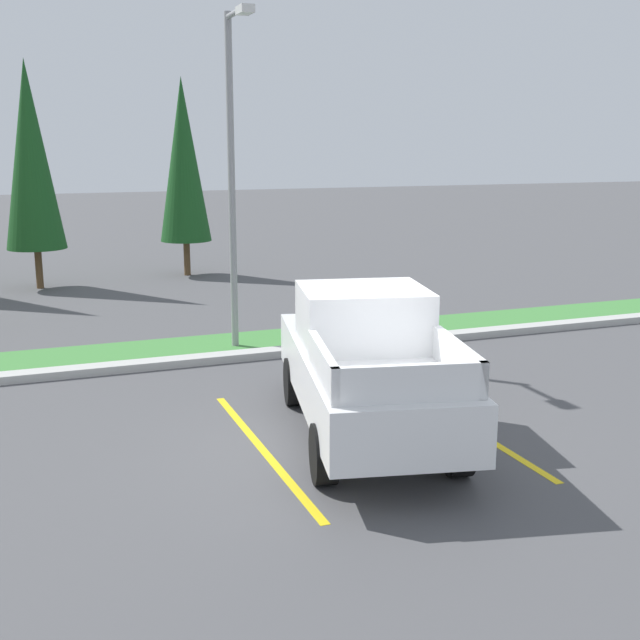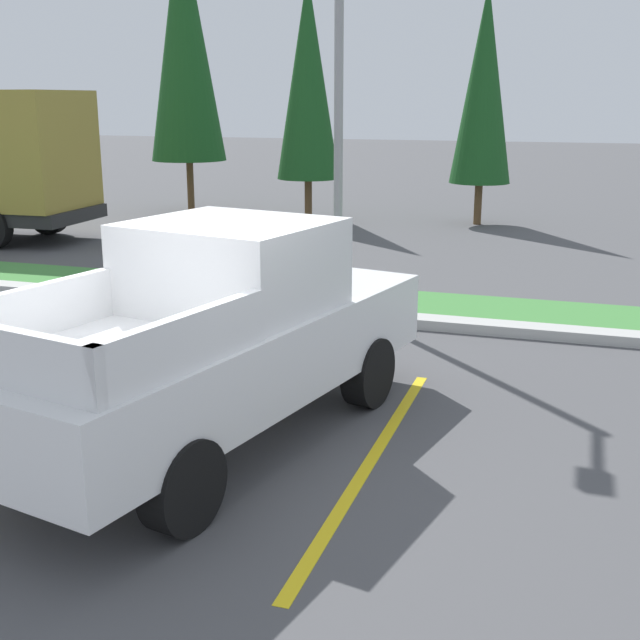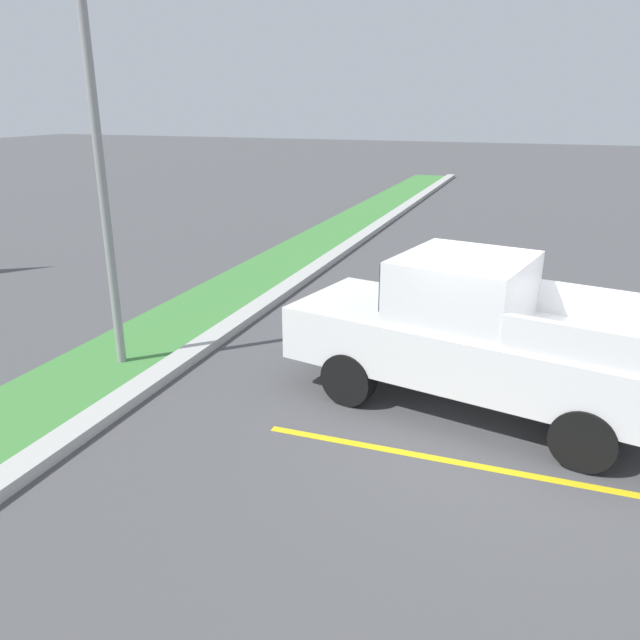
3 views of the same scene
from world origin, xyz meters
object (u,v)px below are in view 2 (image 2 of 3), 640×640
object	(u,v)px
street_light	(336,58)
cypress_tree_left_inner	(308,78)
cypress_tree_leftmost	(184,38)
cypress_tree_center	(484,85)
pickup_truck_main	(218,335)

from	to	relation	value
street_light	cypress_tree_left_inner	distance (m)	9.53
street_light	cypress_tree_leftmost	world-z (taller)	cypress_tree_leftmost
cypress_tree_leftmost	cypress_tree_center	distance (m)	8.48
pickup_truck_main	cypress_tree_center	world-z (taller)	cypress_tree_center
cypress_tree_leftmost	pickup_truck_main	bearing A→B (deg)	-62.45
street_light	cypress_tree_center	size ratio (longest dim) A/B	1.07
street_light	cypress_tree_center	distance (m)	9.76
cypress_tree_leftmost	cypress_tree_left_inner	world-z (taller)	cypress_tree_leftmost
pickup_truck_main	cypress_tree_leftmost	distance (m)	17.40
cypress_tree_left_inner	street_light	bearing A→B (deg)	-68.75
street_light	cypress_tree_center	world-z (taller)	street_light
pickup_truck_main	cypress_tree_left_inner	xyz separation A→B (m)	(-3.92, 14.22, 2.71)
pickup_truck_main	cypress_tree_center	distance (m)	15.26
cypress_tree_center	pickup_truck_main	bearing A→B (deg)	-92.02
pickup_truck_main	street_light	xyz separation A→B (m)	(-0.46, 5.33, 2.75)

